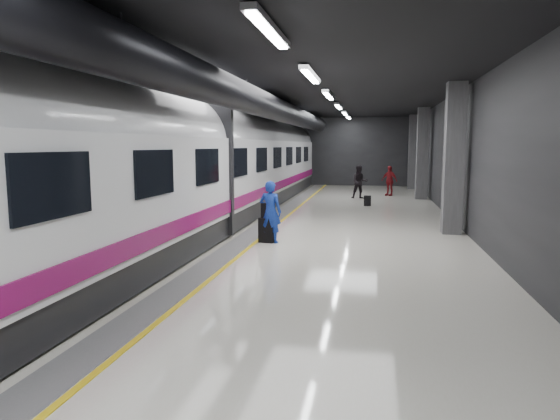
{
  "coord_description": "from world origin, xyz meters",
  "views": [
    {
      "loc": [
        2.2,
        -13.66,
        2.66
      ],
      "look_at": [
        0.15,
        -2.72,
        1.21
      ],
      "focal_mm": 32.0,
      "sensor_mm": 36.0,
      "label": 1
    }
  ],
  "objects": [
    {
      "name": "ground",
      "position": [
        0.0,
        0.0,
        0.0
      ],
      "size": [
        40.0,
        40.0,
        0.0
      ],
      "primitive_type": "plane",
      "color": "silver",
      "rests_on": "ground"
    },
    {
      "name": "platform_hall",
      "position": [
        -0.29,
        0.96,
        3.54
      ],
      "size": [
        10.02,
        40.02,
        4.51
      ],
      "color": "black",
      "rests_on": "ground"
    },
    {
      "name": "train",
      "position": [
        -3.25,
        -0.0,
        2.07
      ],
      "size": [
        3.05,
        38.0,
        4.05
      ],
      "color": "black",
      "rests_on": "ground"
    },
    {
      "name": "traveler_main",
      "position": [
        -0.55,
        -0.44,
        0.85
      ],
      "size": [
        0.68,
        0.5,
        1.7
      ],
      "primitive_type": "imported",
      "rotation": [
        0.0,
        0.0,
        2.99
      ],
      "color": "blue",
      "rests_on": "ground"
    },
    {
      "name": "suitcase_main",
      "position": [
        -0.65,
        -0.43,
        0.34
      ],
      "size": [
        0.45,
        0.33,
        0.68
      ],
      "primitive_type": "cube",
      "rotation": [
        0.0,
        0.0,
        -0.16
      ],
      "color": "black",
      "rests_on": "ground"
    },
    {
      "name": "shoulder_bag",
      "position": [
        -0.65,
        -0.39,
        0.88
      ],
      "size": [
        0.33,
        0.22,
        0.4
      ],
      "primitive_type": "cube",
      "rotation": [
        0.0,
        0.0,
        -0.19
      ],
      "color": "black",
      "rests_on": "suitcase_main"
    },
    {
      "name": "traveler_far_a",
      "position": [
        1.53,
        11.57,
        0.84
      ],
      "size": [
        0.89,
        0.74,
        1.68
      ],
      "primitive_type": "imported",
      "rotation": [
        0.0,
        0.0,
        0.13
      ],
      "color": "black",
      "rests_on": "ground"
    },
    {
      "name": "traveler_far_b",
      "position": [
        3.04,
        13.38,
        0.79
      ],
      "size": [
        0.99,
        0.84,
        1.59
      ],
      "primitive_type": "imported",
      "rotation": [
        0.0,
        0.0,
        -0.58
      ],
      "color": "maroon",
      "rests_on": "ground"
    },
    {
      "name": "suitcase_far",
      "position": [
        1.97,
        8.57,
        0.23
      ],
      "size": [
        0.31,
        0.2,
        0.46
      ],
      "primitive_type": "cube",
      "rotation": [
        0.0,
        0.0,
        0.0
      ],
      "color": "black",
      "rests_on": "ground"
    }
  ]
}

